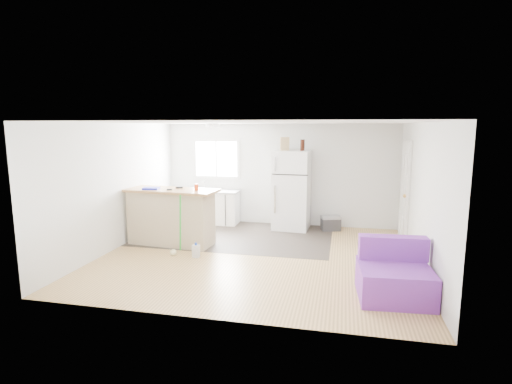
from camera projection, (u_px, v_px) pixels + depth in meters
room at (257, 191)px, 7.09m from camera, size 5.51×5.01×2.41m
vinyl_zone at (236, 235)px, 8.64m from camera, size 4.05×2.50×0.00m
window at (216, 159)px, 9.76m from camera, size 1.18×0.06×0.98m
interior_door at (405, 193)px, 8.04m from camera, size 0.11×0.92×2.10m
ceiling_fixture at (213, 125)px, 8.31m from camera, size 0.30×0.30×0.07m
kitchen_cabinets at (202, 206)px, 9.74m from camera, size 1.82×0.58×1.07m
peninsula at (171, 216)px, 7.93m from camera, size 1.86×0.84×1.11m
refrigerator at (292, 190)px, 9.09m from camera, size 0.83×0.79×1.80m
cooler at (331, 223)px, 9.05m from camera, size 0.50×0.41×0.33m
purple_seat at (394, 277)px, 5.49m from camera, size 1.01×0.96×0.78m
cleaner_jug at (196, 251)px, 7.17m from camera, size 0.13×0.10×0.27m
mop at (176, 243)px, 7.28m from camera, size 0.26×0.31×1.15m
red_cup at (196, 187)px, 7.70m from camera, size 0.09×0.09×0.12m
blue_tray at (151, 188)px, 7.83m from camera, size 0.34×0.27×0.04m
tool_a at (179, 188)px, 7.95m from camera, size 0.15×0.10×0.03m
tool_b at (169, 190)px, 7.71m from camera, size 0.11×0.06×0.03m
cardboard_box at (285, 144)px, 8.94m from camera, size 0.22×0.15×0.30m
bottle_left at (302, 145)px, 8.82m from camera, size 0.09×0.09×0.25m
bottle_right at (303, 145)px, 8.87m from camera, size 0.09×0.09×0.25m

